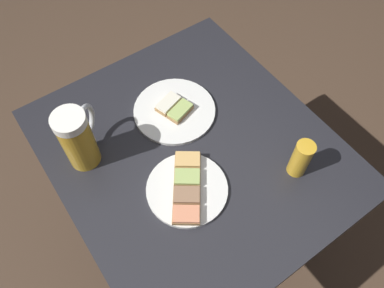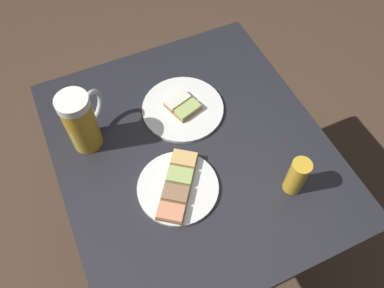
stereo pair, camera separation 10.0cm
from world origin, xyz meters
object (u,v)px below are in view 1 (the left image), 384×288
plate_near (187,188)px  plate_far (174,110)px  beer_mug (78,138)px  beer_glass_small (301,159)px

plate_near → plate_far: size_ratio=0.88×
plate_near → beer_mug: 0.30m
plate_near → beer_mug: (0.23, 0.16, 0.08)m
plate_near → plate_far: same height
plate_near → beer_glass_small: size_ratio=1.80×
plate_far → beer_mug: beer_mug is taller
plate_near → beer_mug: beer_mug is taller
plate_near → beer_glass_small: (-0.11, -0.26, 0.05)m
beer_mug → beer_glass_small: beer_mug is taller
plate_near → plate_far: 0.25m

